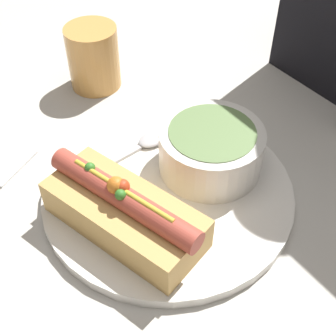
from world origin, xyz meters
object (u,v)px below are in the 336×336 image
(soup_bowl, at_px, (213,149))
(spoon, at_px, (141,146))
(hot_dog, at_px, (124,211))
(drinking_glass, at_px, (93,57))

(soup_bowl, distance_m, spoon, 0.09)
(hot_dog, relative_size, soup_bowl, 1.53)
(spoon, bearing_deg, soup_bowl, -61.56)
(hot_dog, xyz_separation_m, spoon, (-0.09, 0.08, -0.02))
(hot_dog, bearing_deg, spoon, 122.84)
(hot_dog, height_order, drinking_glass, drinking_glass)
(soup_bowl, bearing_deg, hot_dog, -83.04)
(soup_bowl, xyz_separation_m, spoon, (-0.08, -0.05, -0.03))
(hot_dog, height_order, soup_bowl, hot_dog)
(hot_dog, bearing_deg, drinking_glass, 140.60)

